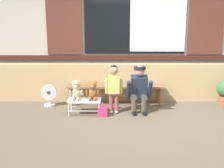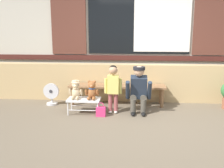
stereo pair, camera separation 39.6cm
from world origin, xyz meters
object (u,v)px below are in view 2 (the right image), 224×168
Objects in this scene: small_display_bench at (84,100)px; teddy_bear_with_hat at (76,90)px; teddy_bear_plain at (92,91)px; wooden_bench_long at (117,88)px; floor_fan at (51,94)px; handbag_on_ground at (101,111)px; child_standing at (113,84)px; adult_crouching at (139,89)px.

teddy_bear_with_hat reaches higher than small_display_bench.
small_display_bench is 0.25m from teddy_bear_plain.
wooden_bench_long is at bearing 47.79° from small_display_bench.
teddy_bear_with_hat is 0.76× the size of floor_fan.
handbag_on_ground is at bearing -22.86° from small_display_bench.
wooden_bench_long is at bearing 86.41° from child_standing.
floor_fan is (-1.18, 0.68, 0.14)m from handbag_on_ground.
teddy_bear_with_hat is 0.38× the size of child_standing.
small_display_bench is 1.10m from adult_crouching.
teddy_bear_plain is (0.32, -0.00, -0.01)m from teddy_bear_with_hat.
teddy_bear_plain reaches higher than wooden_bench_long.
small_display_bench is 0.66m from child_standing.
child_standing is 3.52× the size of handbag_on_ground.
floor_fan reaches higher than small_display_bench.
small_display_bench is 0.67× the size of adult_crouching.
child_standing reaches higher than adult_crouching.
floor_fan is (-1.39, 0.46, -0.35)m from child_standing.
adult_crouching is 1.98× the size of floor_fan.
wooden_bench_long is 5.78× the size of teddy_bear_with_hat.
floor_fan is at bearing 150.11° from handbag_on_ground.
wooden_bench_long is 7.72× the size of handbag_on_ground.
adult_crouching is (0.92, 0.11, 0.02)m from teddy_bear_plain.
handbag_on_ground is (-0.25, -0.82, -0.28)m from wooden_bench_long.
teddy_bear_plain reaches higher than floor_fan.
floor_fan is (-1.90, 0.42, -0.24)m from adult_crouching.
teddy_bear_plain is at bearing -170.12° from child_standing.
adult_crouching reaches higher than wooden_bench_long.
small_display_bench is at bearing -32.63° from floor_fan.
child_standing is at bearing 7.28° from small_display_bench.
teddy_bear_with_hat is at bearing 179.87° from teddy_bear_plain.
floor_fan is (-0.99, 0.53, -0.23)m from teddy_bear_plain.
adult_crouching is 0.86m from handbag_on_ground.
handbag_on_ground is at bearing -107.31° from wooden_bench_long.
teddy_bear_plain is 0.38× the size of adult_crouching.
teddy_bear_plain is at bearing -123.80° from wooden_bench_long.
child_standing is 2.00× the size of floor_fan.
adult_crouching reaches higher than handbag_on_ground.
teddy_bear_plain is 0.44m from handbag_on_ground.
teddy_bear_with_hat reaches higher than wooden_bench_long.
teddy_bear_with_hat is 0.38× the size of adult_crouching.
teddy_bear_plain is 1.34× the size of handbag_on_ground.
wooden_bench_long is 0.81m from teddy_bear_plain.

